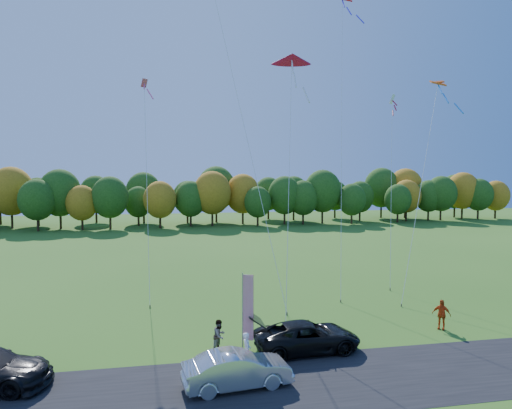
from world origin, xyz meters
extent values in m
plane|color=#2D5C18|center=(0.00, 0.00, 0.00)|extent=(160.00, 160.00, 0.00)
cube|color=black|center=(0.00, -4.00, 0.01)|extent=(90.00, 6.00, 0.01)
imported|color=black|center=(1.39, -0.70, 0.75)|extent=(5.51, 2.79, 1.49)
imported|color=silver|center=(-2.66, -3.90, 0.76)|extent=(4.75, 2.16, 1.51)
imported|color=white|center=(-1.95, -2.07, 0.83)|extent=(0.41, 0.61, 1.65)
imported|color=gray|center=(-2.99, 0.06, 0.81)|extent=(0.99, 1.00, 1.63)
imported|color=#CE4313|center=(9.93, 0.98, 0.87)|extent=(1.04, 0.98, 1.73)
cylinder|color=#999999|center=(-1.99, -1.11, 2.13)|extent=(0.06, 0.06, 4.25)
cube|color=red|center=(-1.74, -1.20, 2.55)|extent=(0.51, 0.21, 3.19)
cube|color=navy|center=(-1.74, -1.17, 3.73)|extent=(0.51, 0.20, 0.83)
cylinder|color=#4C3F33|center=(1.83, 5.09, 0.10)|extent=(0.08, 0.08, 0.20)
cylinder|color=#4C3F33|center=(6.22, 7.16, 0.10)|extent=(0.08, 0.08, 0.20)
cylinder|color=#4C3F33|center=(0.85, 1.66, 0.10)|extent=(0.08, 0.08, 0.20)
cone|color=#C30C39|center=(3.41, 10.13, 17.22)|extent=(2.96, 2.27, 3.24)
cylinder|color=#4C3F33|center=(9.88, 5.48, 0.10)|extent=(0.08, 0.08, 0.20)
cube|color=#F3591B|center=(16.20, 11.94, 16.28)|extent=(2.73, 0.96, 1.07)
cylinder|color=#4C3F33|center=(11.11, 9.51, 0.10)|extent=(0.08, 0.08, 0.20)
cube|color=white|center=(14.10, 15.63, 15.52)|extent=(1.41, 1.41, 1.68)
cylinder|color=#4C3F33|center=(-6.77, 8.32, 0.10)|extent=(0.08, 0.08, 0.20)
cube|color=#DC4953|center=(-7.24, 14.87, 16.02)|extent=(1.11, 1.11, 1.32)
camera|label=1|loc=(-5.33, -22.34, 9.02)|focal=32.00mm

